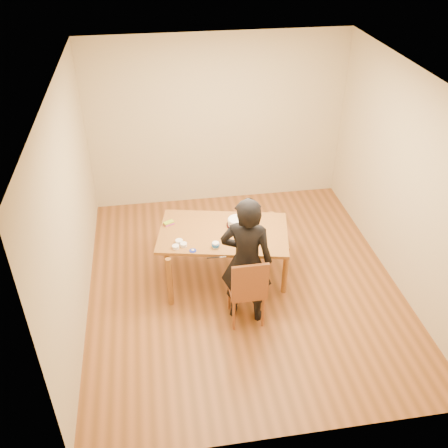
{
  "coord_description": "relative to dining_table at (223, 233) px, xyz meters",
  "views": [
    {
      "loc": [
        -1.03,
        -4.94,
        4.35
      ],
      "look_at": [
        -0.24,
        0.11,
        0.9
      ],
      "focal_mm": 40.0,
      "sensor_mm": 36.0,
      "label": 1
    }
  ],
  "objects": [
    {
      "name": "dining_table",
      "position": [
        0.0,
        0.0,
        0.0
      ],
      "size": [
        1.78,
        1.27,
        0.04
      ],
      "primitive_type": "cube",
      "rotation": [
        0.0,
        0.0,
        -0.21
      ],
      "color": "brown",
      "rests_on": "floor"
    },
    {
      "name": "ramekin_yellow",
      "position": [
        -0.57,
        -0.16,
        0.04
      ],
      "size": [
        0.09,
        0.09,
        0.04
      ],
      "primitive_type": "cylinder",
      "color": "white",
      "rests_on": "dining_table"
    },
    {
      "name": "frosting_lid",
      "position": [
        -0.42,
        -0.34,
        0.02
      ],
      "size": [
        0.08,
        0.08,
        0.01
      ],
      "primitive_type": "cylinder",
      "color": "navy",
      "rests_on": "dining_table"
    },
    {
      "name": "candy_box_pink",
      "position": [
        -0.66,
        0.27,
        0.03
      ],
      "size": [
        0.14,
        0.11,
        0.02
      ],
      "primitive_type": "cube",
      "rotation": [
        0.0,
        0.0,
        0.4
      ],
      "color": "#DC3374",
      "rests_on": "dining_table"
    },
    {
      "name": "candy_box_green",
      "position": [
        -0.67,
        0.27,
        0.05
      ],
      "size": [
        0.15,
        0.11,
        0.02
      ],
      "primitive_type": "cube",
      "rotation": [
        0.0,
        0.0,
        0.44
      ],
      "color": "green",
      "rests_on": "candy_box_pink"
    },
    {
      "name": "ramekin_green",
      "position": [
        -0.52,
        -0.23,
        0.04
      ],
      "size": [
        0.08,
        0.08,
        0.04
      ],
      "primitive_type": "cylinder",
      "color": "white",
      "rests_on": "dining_table"
    },
    {
      "name": "person",
      "position": [
        0.15,
        -0.73,
        0.1
      ],
      "size": [
        0.7,
        0.57,
        1.66
      ],
      "primitive_type": "imported",
      "rotation": [
        0.0,
        0.0,
        2.8
      ],
      "color": "black",
      "rests_on": "floor"
    },
    {
      "name": "frosting_dollop",
      "position": [
        -0.42,
        -0.34,
        0.04
      ],
      "size": [
        0.04,
        0.04,
        0.02
      ],
      "primitive_type": "ellipsoid",
      "color": "white",
      "rests_on": "frosting_lid"
    },
    {
      "name": "frosting_tub",
      "position": [
        -0.14,
        -0.31,
        0.06
      ],
      "size": [
        0.08,
        0.08,
        0.07
      ],
      "primitive_type": "cylinder",
      "color": "white",
      "rests_on": "dining_table"
    },
    {
      "name": "room_shell",
      "position": [
        0.24,
        0.18,
        0.62
      ],
      "size": [
        4.0,
        4.5,
        2.7
      ],
      "color": "brown",
      "rests_on": "ground"
    },
    {
      "name": "cake",
      "position": [
        0.19,
        0.11,
        0.08
      ],
      "size": [
        0.24,
        0.24,
        0.08
      ],
      "primitive_type": "cylinder",
      "color": "white",
      "rests_on": "cake_plate"
    },
    {
      "name": "spatula",
      "position": [
        -0.2,
        -0.51,
        0.02
      ],
      "size": [
        0.15,
        0.02,
        0.01
      ],
      "primitive_type": "cube",
      "rotation": [
        0.0,
        0.0,
        -0.02
      ],
      "color": "black",
      "rests_on": "dining_table"
    },
    {
      "name": "frosting_dome",
      "position": [
        0.19,
        0.11,
        0.13
      ],
      "size": [
        0.23,
        0.23,
        0.03
      ],
      "primitive_type": "ellipsoid",
      "color": "white",
      "rests_on": "cake"
    },
    {
      "name": "cake_plate",
      "position": [
        0.19,
        0.11,
        0.03
      ],
      "size": [
        0.27,
        0.27,
        0.02
      ],
      "primitive_type": "cylinder",
      "color": "#B90C28",
      "rests_on": "dining_table"
    },
    {
      "name": "ramekin_multi",
      "position": [
        -0.62,
        -0.26,
        0.04
      ],
      "size": [
        0.08,
        0.08,
        0.04
      ],
      "primitive_type": "cylinder",
      "color": "white",
      "rests_on": "dining_table"
    },
    {
      "name": "dining_chair",
      "position": [
        0.15,
        -0.78,
        -0.28
      ],
      "size": [
        0.41,
        0.41,
        0.04
      ],
      "primitive_type": "cube",
      "rotation": [
        0.0,
        0.0,
        0.01
      ],
      "color": "brown",
      "rests_on": "floor"
    }
  ]
}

